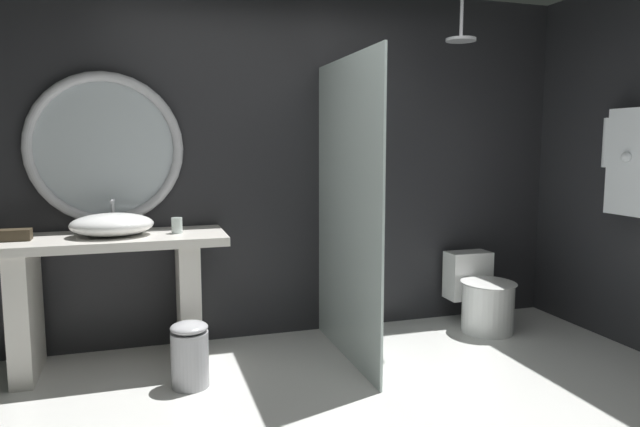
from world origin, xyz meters
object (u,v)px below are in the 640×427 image
Objects in this scene: tumbler_cup at (177,225)px; hanging_bathrobe at (635,158)px; rain_shower_head at (461,36)px; waste_bin at (190,354)px; tissue_box at (15,235)px; toilet at (482,296)px; round_wall_mirror at (105,149)px; vessel_sink at (112,225)px.

hanging_bathrobe reaches higher than tumbler_cup.
waste_bin is at bearing -171.08° from rain_shower_head.
waste_bin is at bearing -24.54° from tissue_box.
tumbler_cup reaches higher than toilet.
hanging_bathrobe is (3.95, -0.74, 0.46)m from tissue_box.
round_wall_mirror is 3.00m from toilet.
round_wall_mirror is at bearing 163.18° from hanging_bathrobe.
toilet is at bearing 10.63° from waste_bin.
round_wall_mirror is at bearing 169.69° from rain_shower_head.
hanging_bathrobe is at bearing -10.59° from tissue_box.
tumbler_cup is at bearing -0.08° from tissue_box.
tissue_box is 0.22× the size of hanging_bathrobe.
toilet is at bearing -6.63° from round_wall_mirror.
toilet is (2.75, -0.32, -1.16)m from round_wall_mirror.
toilet is (3.27, -0.02, -0.65)m from tissue_box.
round_wall_mirror is at bearing 121.84° from waste_bin.
tissue_box is 0.79m from round_wall_mirror.
hanging_bathrobe is 3.20m from waste_bin.
tissue_box is 0.28× the size of toilet.
vessel_sink is 0.64× the size of hanging_bathrobe.
tissue_box is at bearing 179.65° from toilet.
round_wall_mirror is (0.52, 0.30, 0.52)m from tissue_box.
toilet is 1.56× the size of waste_bin.
waste_bin is (0.43, -0.46, -0.74)m from vessel_sink.
round_wall_mirror is at bearing 173.37° from toilet.
toilet is 2.33m from waste_bin.
waste_bin is (-2.29, -0.43, -0.05)m from toilet.
tissue_box is (-0.95, 0.00, -0.02)m from tumbler_cup.
tumbler_cup reaches higher than tissue_box.
tissue_box is at bearing 179.92° from tumbler_cup.
rain_shower_head is (2.94, -0.14, 1.31)m from tissue_box.
waste_bin is at bearing -86.39° from tumbler_cup.
tissue_box is at bearing 155.46° from waste_bin.
hanging_bathrobe is 1.28× the size of toilet.
hanging_bathrobe is at bearing -13.82° from tumbler_cup.
rain_shower_head reaches higher than hanging_bathrobe.
vessel_sink is 2.71m from rain_shower_head.
hanging_bathrobe is at bearing -16.82° from round_wall_mirror.
round_wall_mirror is at bearing 97.08° from vessel_sink.
rain_shower_head reaches higher than round_wall_mirror.
waste_bin is (-2.97, 0.29, -1.16)m from hanging_bathrobe.
tumbler_cup is 3.12m from hanging_bathrobe.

